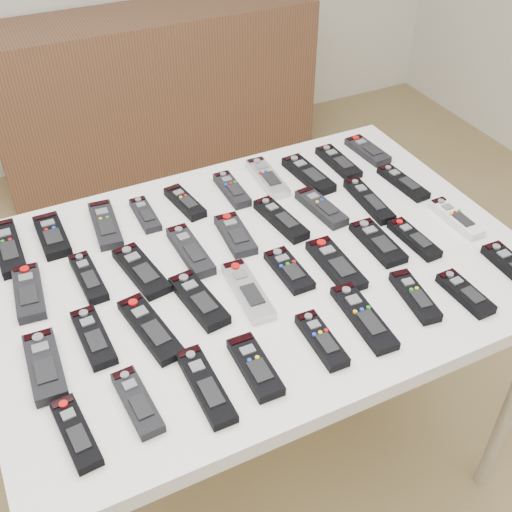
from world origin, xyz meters
name	(u,v)px	position (x,y,z in m)	size (l,w,h in m)	color
ground	(269,452)	(0.00, 0.00, 0.00)	(4.00, 4.00, 0.00)	olive
table	(256,281)	(-0.04, 0.01, 0.72)	(1.25, 0.88, 0.78)	white
sideboard	(156,93)	(0.30, 1.78, 0.38)	(1.53, 0.38, 0.77)	#553122
remote_0	(8,248)	(-0.55, 0.31, 0.79)	(0.06, 0.21, 0.02)	black
remote_1	(52,236)	(-0.44, 0.31, 0.79)	(0.06, 0.17, 0.02)	black
remote_2	(105,225)	(-0.32, 0.30, 0.79)	(0.06, 0.19, 0.02)	black
remote_3	(145,215)	(-0.21, 0.30, 0.79)	(0.04, 0.14, 0.02)	black
remote_4	(185,202)	(-0.10, 0.30, 0.79)	(0.05, 0.15, 0.02)	black
remote_5	(232,190)	(0.03, 0.30, 0.79)	(0.05, 0.16, 0.02)	black
remote_6	(267,178)	(0.14, 0.31, 0.79)	(0.05, 0.19, 0.02)	#B7B7BC
remote_7	(308,175)	(0.25, 0.27, 0.79)	(0.06, 0.19, 0.02)	black
remote_8	(338,162)	(0.36, 0.29, 0.79)	(0.05, 0.17, 0.02)	black
remote_9	(367,150)	(0.47, 0.31, 0.79)	(0.06, 0.15, 0.02)	black
remote_10	(29,292)	(-0.54, 0.13, 0.79)	(0.06, 0.17, 0.02)	black
remote_11	(88,277)	(-0.41, 0.12, 0.79)	(0.05, 0.17, 0.02)	black
remote_12	(141,271)	(-0.29, 0.09, 0.79)	(0.06, 0.19, 0.02)	black
remote_13	(190,251)	(-0.16, 0.11, 0.79)	(0.05, 0.19, 0.02)	black
remote_14	(235,235)	(-0.04, 0.12, 0.79)	(0.06, 0.16, 0.02)	black
remote_15	(281,219)	(0.09, 0.12, 0.79)	(0.05, 0.18, 0.02)	black
remote_16	(321,208)	(0.20, 0.12, 0.79)	(0.05, 0.17, 0.02)	black
remote_17	(369,200)	(0.33, 0.10, 0.79)	(0.05, 0.20, 0.02)	black
remote_18	(403,183)	(0.46, 0.13, 0.79)	(0.05, 0.17, 0.02)	black
remote_19	(45,366)	(-0.55, -0.10, 0.79)	(0.06, 0.18, 0.02)	black
remote_20	(93,337)	(-0.44, -0.06, 0.79)	(0.05, 0.17, 0.02)	black
remote_21	(150,328)	(-0.33, -0.09, 0.79)	(0.06, 0.20, 0.02)	black
remote_22	(199,300)	(-0.21, -0.06, 0.79)	(0.06, 0.18, 0.02)	black
remote_23	(248,291)	(-0.10, -0.08, 0.79)	(0.05, 0.19, 0.02)	#B7B7BC
remote_24	(289,270)	(0.01, -0.05, 0.79)	(0.06, 0.15, 0.02)	black
remote_25	(336,264)	(0.12, -0.09, 0.79)	(0.06, 0.18, 0.02)	black
remote_26	(378,242)	(0.25, -0.06, 0.79)	(0.06, 0.17, 0.02)	black
remote_27	(414,239)	(0.34, -0.09, 0.79)	(0.04, 0.16, 0.02)	black
remote_28	(456,218)	(0.49, -0.07, 0.79)	(0.04, 0.17, 0.02)	silver
remote_29	(76,433)	(-0.53, -0.27, 0.79)	(0.05, 0.16, 0.02)	black
remote_30	(137,402)	(-0.41, -0.26, 0.79)	(0.05, 0.16, 0.02)	black
remote_31	(206,386)	(-0.29, -0.28, 0.79)	(0.05, 0.19, 0.02)	black
remote_32	(255,367)	(-0.18, -0.28, 0.79)	(0.05, 0.16, 0.02)	black
remote_33	(322,340)	(-0.03, -0.27, 0.79)	(0.05, 0.15, 0.02)	black
remote_34	(364,317)	(0.08, -0.26, 0.79)	(0.05, 0.20, 0.02)	black
remote_35	(415,296)	(0.22, -0.25, 0.79)	(0.04, 0.16, 0.02)	black
remote_36	(465,293)	(0.32, -0.29, 0.79)	(0.05, 0.14, 0.02)	black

